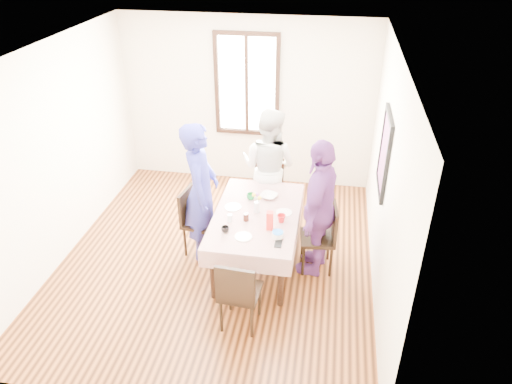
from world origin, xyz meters
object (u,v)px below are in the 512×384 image
(chair_left, at_px, (201,222))
(chair_far, at_px, (269,192))
(dining_table, at_px, (257,239))
(chair_near, at_px, (240,291))
(person_right, at_px, (318,208))
(chair_right, at_px, (317,238))
(person_far, at_px, (269,168))
(person_left, at_px, (201,192))

(chair_left, bearing_deg, chair_far, 149.41)
(dining_table, xyz_separation_m, chair_left, (-0.76, 0.15, 0.08))
(chair_left, height_order, chair_near, same)
(chair_near, xyz_separation_m, person_right, (0.74, 1.12, 0.44))
(chair_far, relative_size, person_right, 0.51)
(chair_right, height_order, chair_near, same)
(chair_far, bearing_deg, person_far, 83.54)
(dining_table, distance_m, person_far, 1.16)
(dining_table, relative_size, chair_near, 1.71)
(chair_near, bearing_deg, dining_table, 94.24)
(dining_table, height_order, chair_right, chair_right)
(person_left, bearing_deg, person_right, -102.08)
(chair_near, bearing_deg, person_right, 60.68)
(dining_table, bearing_deg, chair_near, -90.00)
(chair_left, height_order, chair_right, same)
(dining_table, xyz_separation_m, person_left, (-0.74, 0.15, 0.55))
(person_left, xyz_separation_m, person_far, (0.74, 0.90, -0.06))
(chair_near, relative_size, person_far, 0.53)
(dining_table, height_order, person_far, person_far)
(chair_right, relative_size, chair_far, 1.00)
(chair_far, bearing_deg, chair_left, 44.02)
(chair_right, distance_m, chair_far, 1.27)
(person_far, bearing_deg, chair_left, 68.15)
(dining_table, height_order, person_right, person_right)
(dining_table, relative_size, chair_left, 1.71)
(chair_near, distance_m, person_far, 2.15)
(chair_right, relative_size, person_right, 0.51)
(chair_far, bearing_deg, dining_table, 83.54)
(chair_near, bearing_deg, chair_right, 59.96)
(chair_near, xyz_separation_m, person_left, (-0.74, 1.21, 0.47))
(chair_left, distance_m, chair_far, 1.19)
(chair_left, bearing_deg, person_left, 98.93)
(chair_right, bearing_deg, person_far, 30.89)
(chair_left, distance_m, chair_near, 1.43)
(chair_right, bearing_deg, person_right, 83.62)
(dining_table, xyz_separation_m, chair_right, (0.76, 0.05, 0.08))
(chair_left, distance_m, person_right, 1.57)
(chair_left, xyz_separation_m, person_far, (0.76, 0.90, 0.41))
(chair_right, xyz_separation_m, person_left, (-1.50, 0.10, 0.47))
(chair_left, xyz_separation_m, chair_right, (1.52, -0.10, 0.00))
(chair_near, bearing_deg, chair_left, 126.32)
(chair_left, bearing_deg, dining_table, 88.10)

